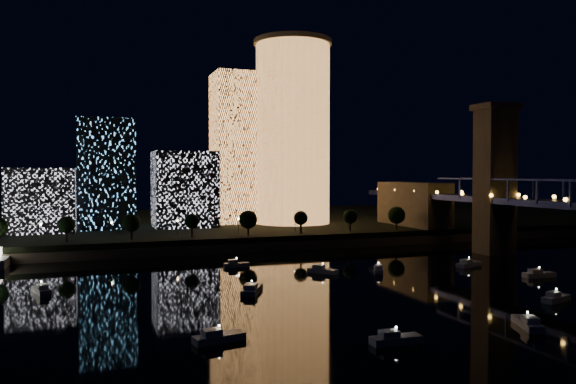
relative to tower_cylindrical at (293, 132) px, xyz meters
name	(u,v)px	position (x,y,z in m)	size (l,w,h in m)	color
ground	(404,300)	(-20.99, -126.88, -44.83)	(520.00, 520.00, 0.00)	black
far_bank	(228,224)	(-20.99, 33.12, -42.33)	(420.00, 160.00, 5.00)	black
seawall	(280,246)	(-20.99, -44.88, -43.33)	(420.00, 6.00, 3.00)	#6B5E4C
tower_cylindrical	(293,132)	(0.00, 0.00, 0.00)	(34.00, 34.00, 79.40)	#FFA151
tower_rectangular	(237,148)	(-22.23, 11.29, -6.94)	(20.67, 20.67, 65.78)	#FFA151
midrise_blocks	(90,186)	(-83.89, 2.64, -22.91)	(105.32, 34.90, 43.22)	white
motorboats	(360,288)	(-25.61, -115.81, -44.01)	(127.18, 83.92, 2.78)	silver
esplanade_trees	(204,221)	(-46.66, -38.88, -34.36)	(165.95, 6.80, 8.90)	black
street_lamps	(177,224)	(-54.99, -32.88, -35.81)	(132.70, 0.70, 5.65)	black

